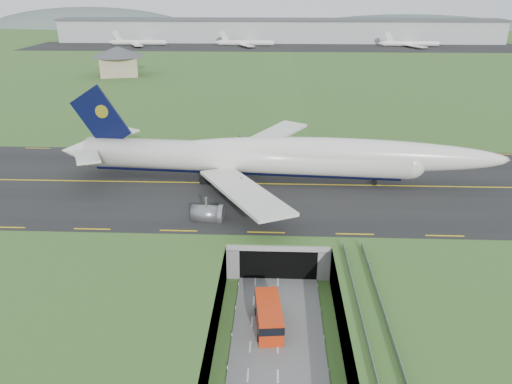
{
  "coord_description": "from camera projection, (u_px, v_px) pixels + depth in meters",
  "views": [
    {
      "loc": [
        -0.62,
        -58.57,
        42.41
      ],
      "look_at": [
        -3.94,
        20.0,
        9.77
      ],
      "focal_mm": 35.0,
      "sensor_mm": 36.0,
      "label": 1
    }
  ],
  "objects": [
    {
      "name": "ground",
      "position": [
        278.0,
        311.0,
        70.28
      ],
      "size": [
        900.0,
        900.0,
        0.0
      ],
      "primitive_type": "plane",
      "color": "#3A6026",
      "rests_on": "ground"
    },
    {
      "name": "airfield_deck",
      "position": [
        278.0,
        293.0,
        69.13
      ],
      "size": [
        800.0,
        800.0,
        6.0
      ],
      "primitive_type": "cube",
      "color": "gray",
      "rests_on": "ground"
    },
    {
      "name": "trench_road",
      "position": [
        278.0,
        345.0,
        63.32
      ],
      "size": [
        12.0,
        75.0,
        0.2
      ],
      "primitive_type": "cube",
      "color": "slate",
      "rests_on": "ground"
    },
    {
      "name": "taxiway",
      "position": [
        279.0,
        184.0,
        98.4
      ],
      "size": [
        800.0,
        44.0,
        0.18
      ],
      "primitive_type": "cube",
      "color": "black",
      "rests_on": "airfield_deck"
    },
    {
      "name": "tunnel_portal",
      "position": [
        278.0,
        235.0,
        84.43
      ],
      "size": [
        17.0,
        22.3,
        6.0
      ],
      "color": "gray",
      "rests_on": "ground"
    },
    {
      "name": "guideway",
      "position": [
        388.0,
        384.0,
        50.18
      ],
      "size": [
        3.0,
        53.0,
        7.05
      ],
      "color": "#A8A8A3",
      "rests_on": "ground"
    },
    {
      "name": "jumbo_jet",
      "position": [
        275.0,
        157.0,
        98.04
      ],
      "size": [
        88.59,
        57.88,
        19.2
      ],
      "rotation": [
        0.0,
        0.0,
        -0.07
      ],
      "color": "silver",
      "rests_on": "ground"
    },
    {
      "name": "shuttle_tram",
      "position": [
        269.0,
        316.0,
        66.08
      ],
      "size": [
        4.15,
        8.93,
        3.5
      ],
      "rotation": [
        0.0,
        0.0,
        0.11
      ],
      "color": "red",
      "rests_on": "ground"
    },
    {
      "name": "service_building",
      "position": [
        118.0,
        58.0,
        215.11
      ],
      "size": [
        27.8,
        27.8,
        12.32
      ],
      "rotation": [
        0.0,
        0.0,
        0.27
      ],
      "color": "tan",
      "rests_on": "ground"
    },
    {
      "name": "cargo_terminal",
      "position": [
        279.0,
        30.0,
        341.23
      ],
      "size": [
        320.0,
        67.0,
        15.6
      ],
      "color": "#B2B2B2",
      "rests_on": "ground"
    },
    {
      "name": "distant_hills",
      "position": [
        347.0,
        39.0,
        466.11
      ],
      "size": [
        700.0,
        91.0,
        60.0
      ],
      "color": "#50605C",
      "rests_on": "ground"
    }
  ]
}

